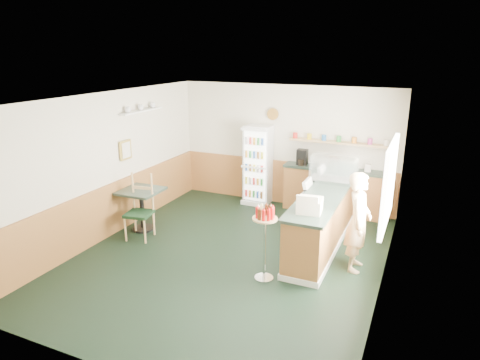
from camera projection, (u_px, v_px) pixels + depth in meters
The scene contains 13 objects.
ground at pixel (229, 257), 7.38m from camera, with size 6.00×6.00×0.00m, color black.
room_envelope at pixel (234, 160), 7.66m from camera, with size 5.04×6.02×2.72m.
service_counter at pixel (322, 222), 7.66m from camera, with size 0.68×3.01×1.01m.
back_counter at pixel (334, 189), 9.21m from camera, with size 2.24×0.42×1.69m.
drinks_fridge at pixel (258, 165), 9.73m from camera, with size 0.60×0.52×1.81m.
display_case at pixel (334, 169), 8.08m from camera, with size 0.88×0.46×0.50m.
cash_register at pixel (310, 205), 6.62m from camera, with size 0.37×0.39×0.21m, color beige.
shopkeeper at pixel (358, 222), 6.75m from camera, with size 0.54×0.39×1.63m, color tan.
condiment_stand at pixel (265, 230), 6.44m from camera, with size 0.38×0.38×1.19m.
newspaper_rack at pixel (307, 204), 7.92m from camera, with size 0.09×0.46×0.92m.
cafe_table at pixel (142, 202), 8.32m from camera, with size 0.77×0.77×0.83m.
cafe_chair at pixel (142, 205), 8.01m from camera, with size 0.53×0.53×1.22m.
dog_doorstop at pixel (294, 240), 7.69m from camera, with size 0.24×0.31×0.29m.
Camera 1 is at (2.88, -6.01, 3.44)m, focal length 32.00 mm.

